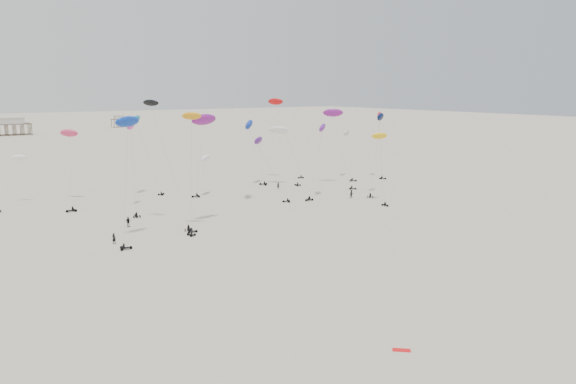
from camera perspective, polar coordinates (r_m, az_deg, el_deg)
ground_plane at (r=205.63m, az=-17.73°, el=2.81°), size 900.00×900.00×0.00m
pavilion_main at (r=349.80m, az=-26.38°, el=5.89°), size 21.00×13.00×9.80m
pavilion_small at (r=394.30m, az=-16.82°, el=6.83°), size 9.00×7.00×8.00m
rig_0 at (r=164.45m, az=6.09°, el=5.04°), size 7.67×11.38×14.95m
rig_1 at (r=107.13m, az=-11.97°, el=2.82°), size 4.99×13.54×24.33m
rig_3 at (r=128.83m, az=9.41°, el=3.91°), size 5.32×7.71×16.04m
rig_4 at (r=165.42m, az=9.34°, el=6.13°), size 4.87×7.58×19.21m
rig_5 at (r=140.20m, az=-14.78°, el=5.91°), size 7.76×7.04×19.66m
rig_6 at (r=152.14m, az=4.82°, el=7.18°), size 5.91×14.31×21.49m
rig_8 at (r=152.58m, az=-2.93°, el=4.42°), size 5.42×7.19×13.11m
rig_9 at (r=132.75m, az=3.20°, el=4.99°), size 9.18×5.84×17.78m
rig_10 at (r=135.22m, az=-21.30°, el=3.57°), size 7.05×16.52×19.74m
rig_11 at (r=103.23m, az=-9.76°, el=4.15°), size 4.94×5.53×21.73m
rig_12 at (r=137.11m, az=-8.58°, el=2.65°), size 6.76×4.74×10.18m
rig_13 at (r=162.02m, az=-0.84°, el=7.87°), size 8.53×8.06×23.17m
rig_14 at (r=97.74m, az=-16.06°, el=4.48°), size 7.18×8.99×21.44m
rig_15 at (r=150.76m, az=-0.70°, el=5.64°), size 6.28×8.64×16.12m
rig_16 at (r=138.50m, az=9.14°, el=5.74°), size 8.82×6.01×19.99m
rig_17 at (r=128.57m, az=-3.60°, el=6.06°), size 9.59×10.63×19.51m
rig_18 at (r=137.48m, az=-26.51°, el=0.98°), size 8.96×11.31×14.26m
rig_19 at (r=106.73m, az=-8.66°, el=6.34°), size 10.49×10.22×22.02m
rig_20 at (r=122.41m, az=-15.47°, el=2.85°), size 5.89×13.76×19.81m
spectator_0 at (r=99.20m, az=-17.24°, el=-5.04°), size 0.96×0.93×2.18m
spectator_1 at (r=134.53m, az=6.47°, el=-0.61°), size 1.24×0.89×2.30m
spectator_2 at (r=110.27m, az=-15.91°, el=-3.43°), size 1.48×1.00×2.30m
spectator_3 at (r=145.80m, az=-1.01°, el=0.32°), size 0.79×0.57×2.07m
grounded_kite_b at (r=59.30m, az=11.45°, el=-15.50°), size 1.81×1.72×0.07m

